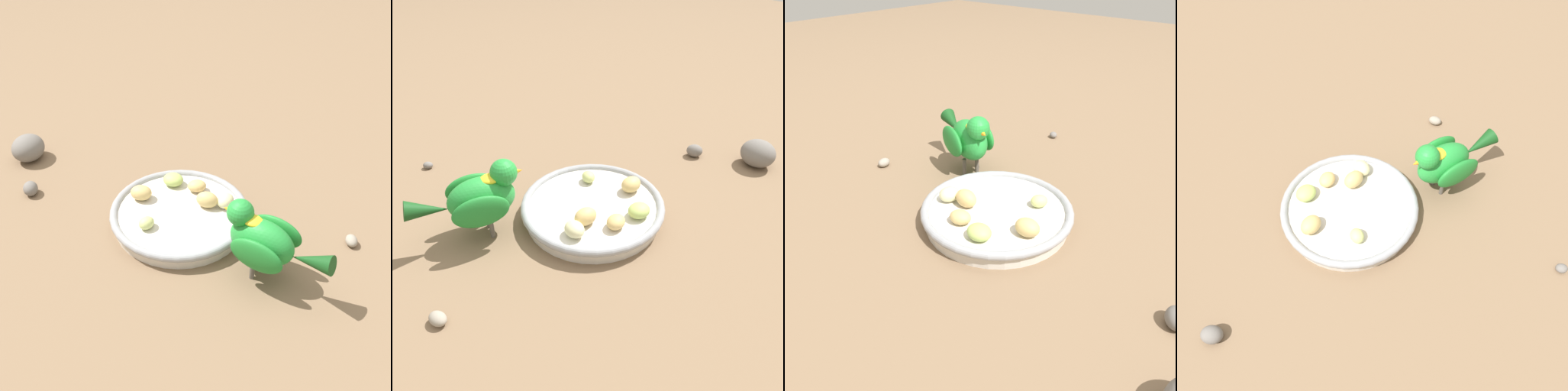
{
  "view_description": "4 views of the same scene",
  "coord_description": "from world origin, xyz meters",
  "views": [
    {
      "loc": [
        0.13,
        -0.63,
        0.56
      ],
      "look_at": [
        0.01,
        0.01,
        0.05
      ],
      "focal_mm": 46.3,
      "sensor_mm": 36.0,
      "label": 1
    },
    {
      "loc": [
        0.35,
        0.33,
        0.41
      ],
      "look_at": [
        -0.01,
        -0.0,
        0.04
      ],
      "focal_mm": 35.76,
      "sensor_mm": 36.0,
      "label": 2
    },
    {
      "loc": [
        -0.35,
        0.41,
        0.37
      ],
      "look_at": [
        -0.0,
        0.02,
        0.05
      ],
      "focal_mm": 38.0,
      "sensor_mm": 36.0,
      "label": 3
    },
    {
      "loc": [
        -0.32,
        -0.27,
        0.59
      ],
      "look_at": [
        0.01,
        -0.03,
        0.05
      ],
      "focal_mm": 38.02,
      "sensor_mm": 36.0,
      "label": 4
    }
  ],
  "objects": [
    {
      "name": "rock_large",
      "position": [
        -0.35,
        0.13,
        0.03
      ],
      "size": [
        0.07,
        0.08,
        0.05
      ],
      "primitive_type": "ellipsoid",
      "rotation": [
        0.0,
        0.0,
        1.34
      ],
      "color": "slate",
      "rests_on": "ground_plane"
    },
    {
      "name": "apple_piece_5",
      "position": [
        -0.04,
        0.07,
        0.03
      ],
      "size": [
        0.04,
        0.04,
        0.02
      ],
      "primitive_type": "ellipsoid",
      "rotation": [
        0.0,
        0.0,
        3.05
      ],
      "color": "#B2CC66",
      "rests_on": "feeding_bowl"
    },
    {
      "name": "pebble_1",
      "position": [
        0.26,
        0.0,
        0.01
      ],
      "size": [
        0.02,
        0.03,
        0.02
      ],
      "primitive_type": "ellipsoid",
      "rotation": [
        0.0,
        0.0,
        1.74
      ],
      "color": "gray",
      "rests_on": "ground_plane"
    },
    {
      "name": "apple_piece_0",
      "position": [
        0.0,
        0.06,
        0.03
      ],
      "size": [
        0.04,
        0.03,
        0.02
      ],
      "primitive_type": "ellipsoid",
      "rotation": [
        0.0,
        0.0,
        3.37
      ],
      "color": "tan",
      "rests_on": "feeding_bowl"
    },
    {
      "name": "pebble_2",
      "position": [
        -0.3,
        0.02,
        0.01
      ],
      "size": [
        0.04,
        0.04,
        0.03
      ],
      "primitive_type": "ellipsoid",
      "rotation": [
        0.0,
        0.0,
        2.04
      ],
      "color": "slate",
      "rests_on": "ground_plane"
    },
    {
      "name": "feeding_bowl",
      "position": [
        -0.02,
        -0.0,
        0.02
      ],
      "size": [
        0.23,
        0.23,
        0.03
      ],
      "color": "beige",
      "rests_on": "ground_plane"
    },
    {
      "name": "apple_piece_3",
      "position": [
        -0.09,
        0.02,
        0.04
      ],
      "size": [
        0.04,
        0.03,
        0.03
      ],
      "primitive_type": "ellipsoid",
      "rotation": [
        0.0,
        0.0,
        0.02
      ],
      "color": "tan",
      "rests_on": "feeding_bowl"
    },
    {
      "name": "apple_piece_2",
      "position": [
        0.03,
        0.02,
        0.04
      ],
      "size": [
        0.04,
        0.03,
        0.03
      ],
      "primitive_type": "ellipsoid",
      "rotation": [
        0.0,
        0.0,
        6.14
      ],
      "color": "tan",
      "rests_on": "feeding_bowl"
    },
    {
      "name": "apple_piece_4",
      "position": [
        -0.06,
        -0.05,
        0.03
      ],
      "size": [
        0.03,
        0.03,
        0.02
      ],
      "primitive_type": "ellipsoid",
      "rotation": [
        0.0,
        0.0,
        4.17
      ],
      "color": "#C6D17A",
      "rests_on": "feeding_bowl"
    },
    {
      "name": "parrot",
      "position": [
        0.13,
        -0.09,
        0.07
      ],
      "size": [
        0.17,
        0.11,
        0.12
      ],
      "rotation": [
        0.0,
        0.0,
        2.74
      ],
      "color": "#59544C",
      "rests_on": "ground_plane"
    },
    {
      "name": "ground_plane",
      "position": [
        0.0,
        0.0,
        0.0
      ],
      "size": [
        4.0,
        4.0,
        0.0
      ],
      "primitive_type": "plane",
      "color": "#7A6047"
    },
    {
      "name": "apple_piece_1",
      "position": [
        0.06,
        0.03,
        0.03
      ],
      "size": [
        0.03,
        0.04,
        0.02
      ],
      "primitive_type": "ellipsoid",
      "rotation": [
        0.0,
        0.0,
        1.35
      ],
      "color": "beige",
      "rests_on": "feeding_bowl"
    }
  ]
}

